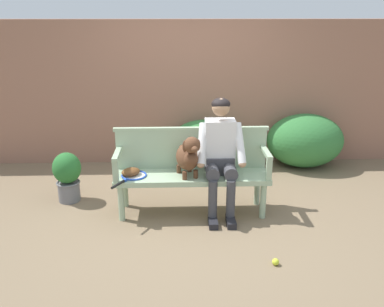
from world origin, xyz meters
The scene contains 15 objects.
ground_plane centered at (0.00, 0.00, 0.00)m, with size 40.00×40.00×0.00m, color #7A664C.
brick_garden_fence centered at (0.00, 1.89, 1.07)m, with size 8.00×0.30×2.14m, color #936651.
hedge_bush_mid_left centered at (1.75, 1.48, 0.40)m, with size 1.15×0.87×0.81m, color #337538.
hedge_bush_far_left centered at (0.47, 1.52, 0.33)m, with size 0.92×0.81×0.67m, color #337538.
hedge_bush_mid_right centered at (0.24, 1.49, 0.36)m, with size 1.06×0.70×0.73m, color #337538.
garden_bench centered at (0.00, 0.00, 0.41)m, with size 1.76×0.48×0.48m.
bench_backrest centered at (0.00, 0.21, 0.73)m, with size 1.80×0.06×0.50m.
bench_armrest_left_end centered at (-0.84, -0.09, 0.68)m, with size 0.06×0.48×0.28m.
bench_armrest_right_end centered at (0.84, -0.09, 0.68)m, with size 0.06×0.48×0.28m.
person_seated centered at (0.32, -0.01, 0.75)m, with size 0.56×0.64×1.35m.
dog_on_bench centered at (-0.04, -0.08, 0.73)m, with size 0.33×0.50×0.50m.
tennis_racket centered at (-0.67, -0.06, 0.49)m, with size 0.41×0.57×0.03m.
baseball_glove centered at (-0.70, -0.02, 0.52)m, with size 0.22×0.17×0.09m, color brown.
tennis_ball centered at (0.74, -1.12, 0.03)m, with size 0.07×0.07×0.07m, color #CCDB33.
potted_plant centered at (-1.52, 0.36, 0.35)m, with size 0.34×0.34×0.63m.
Camera 1 is at (-0.16, -4.45, 2.27)m, focal length 39.11 mm.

